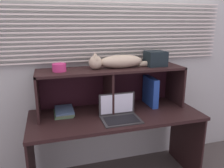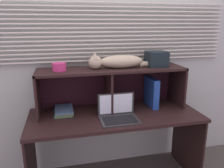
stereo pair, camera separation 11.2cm
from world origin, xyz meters
name	(u,v)px [view 2 (the right image)]	position (x,y,z in m)	size (l,w,h in m)	color
back_panel_with_blinds	(107,52)	(0.00, 0.55, 1.26)	(4.40, 0.08, 2.50)	#B1BCB3
desk	(115,127)	(0.00, 0.19, 0.59)	(1.58, 0.64, 0.72)	black
hutch_shelf_unit	(111,79)	(0.00, 0.36, 1.01)	(1.39, 0.35, 0.41)	black
cat	(118,62)	(0.06, 0.32, 1.19)	(0.70, 0.15, 0.15)	#BEAD8E
laptop	(118,114)	(0.00, 0.08, 0.76)	(0.34, 0.25, 0.21)	#2C2C2C
binder_upright	(151,92)	(0.41, 0.32, 0.87)	(0.06, 0.26, 0.29)	#1F4499
book_stack	(64,110)	(-0.47, 0.32, 0.75)	(0.18, 0.25, 0.05)	#446745
small_basket	(59,67)	(-0.48, 0.32, 1.16)	(0.12, 0.12, 0.07)	#D13475
storage_box	(156,59)	(0.45, 0.32, 1.20)	(0.19, 0.18, 0.15)	black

